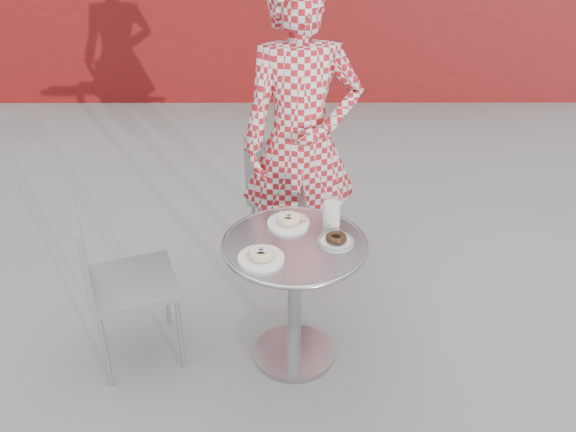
{
  "coord_description": "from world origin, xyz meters",
  "views": [
    {
      "loc": [
        -0.01,
        -2.39,
        2.26
      ],
      "look_at": [
        -0.01,
        0.15,
        0.75
      ],
      "focal_mm": 40.0,
      "sensor_mm": 36.0,
      "label": 1
    }
  ],
  "objects_px": {
    "plate_far": "(289,221)",
    "milk_cup": "(332,213)",
    "plate_near": "(261,256)",
    "plate_checker": "(336,240)",
    "chair_left": "(134,312)",
    "seated_person": "(301,142)",
    "bistro_table": "(294,273)",
    "chair_far": "(290,220)"
  },
  "relations": [
    {
      "from": "chair_left",
      "to": "seated_person",
      "type": "xyz_separation_m",
      "value": [
        0.82,
        0.66,
        0.6
      ]
    },
    {
      "from": "seated_person",
      "to": "milk_cup",
      "type": "height_order",
      "value": "seated_person"
    },
    {
      "from": "bistro_table",
      "to": "milk_cup",
      "type": "bearing_deg",
      "value": 42.6
    },
    {
      "from": "chair_left",
      "to": "seated_person",
      "type": "height_order",
      "value": "seated_person"
    },
    {
      "from": "chair_left",
      "to": "milk_cup",
      "type": "distance_m",
      "value": 1.08
    },
    {
      "from": "bistro_table",
      "to": "chair_left",
      "type": "distance_m",
      "value": 0.82
    },
    {
      "from": "bistro_table",
      "to": "plate_checker",
      "type": "distance_m",
      "value": 0.26
    },
    {
      "from": "plate_near",
      "to": "milk_cup",
      "type": "distance_m",
      "value": 0.44
    },
    {
      "from": "chair_far",
      "to": "plate_checker",
      "type": "relative_size",
      "value": 5.0
    },
    {
      "from": "plate_near",
      "to": "plate_checker",
      "type": "height_order",
      "value": "plate_near"
    },
    {
      "from": "plate_near",
      "to": "plate_far",
      "type": "bearing_deg",
      "value": 67.16
    },
    {
      "from": "chair_left",
      "to": "milk_cup",
      "type": "xyz_separation_m",
      "value": [
        0.96,
        0.14,
        0.48
      ]
    },
    {
      "from": "plate_near",
      "to": "plate_checker",
      "type": "distance_m",
      "value": 0.36
    },
    {
      "from": "seated_person",
      "to": "plate_near",
      "type": "relative_size",
      "value": 8.53
    },
    {
      "from": "chair_far",
      "to": "seated_person",
      "type": "distance_m",
      "value": 0.65
    },
    {
      "from": "chair_left",
      "to": "seated_person",
      "type": "relative_size",
      "value": 0.5
    },
    {
      "from": "chair_far",
      "to": "chair_left",
      "type": "distance_m",
      "value": 1.17
    },
    {
      "from": "chair_far",
      "to": "plate_checker",
      "type": "distance_m",
      "value": 1.01
    },
    {
      "from": "plate_near",
      "to": "milk_cup",
      "type": "bearing_deg",
      "value": 42.25
    },
    {
      "from": "milk_cup",
      "to": "plate_near",
      "type": "bearing_deg",
      "value": -137.75
    },
    {
      "from": "chair_far",
      "to": "plate_far",
      "type": "relative_size",
      "value": 4.2
    },
    {
      "from": "plate_near",
      "to": "chair_left",
      "type": "bearing_deg",
      "value": 166.83
    },
    {
      "from": "chair_far",
      "to": "chair_left",
      "type": "bearing_deg",
      "value": 70.68
    },
    {
      "from": "bistro_table",
      "to": "seated_person",
      "type": "xyz_separation_m",
      "value": [
        0.04,
        0.68,
        0.36
      ]
    },
    {
      "from": "chair_left",
      "to": "seated_person",
      "type": "bearing_deg",
      "value": -71.42
    },
    {
      "from": "bistro_table",
      "to": "plate_far",
      "type": "xyz_separation_m",
      "value": [
        -0.02,
        0.16,
        0.19
      ]
    },
    {
      "from": "chair_far",
      "to": "plate_far",
      "type": "distance_m",
      "value": 0.86
    },
    {
      "from": "seated_person",
      "to": "plate_near",
      "type": "height_order",
      "value": "seated_person"
    },
    {
      "from": "chair_far",
      "to": "plate_near",
      "type": "bearing_deg",
      "value": 104.45
    },
    {
      "from": "bistro_table",
      "to": "plate_far",
      "type": "distance_m",
      "value": 0.25
    },
    {
      "from": "bistro_table",
      "to": "milk_cup",
      "type": "height_order",
      "value": "milk_cup"
    },
    {
      "from": "bistro_table",
      "to": "chair_far",
      "type": "height_order",
      "value": "chair_far"
    },
    {
      "from": "plate_far",
      "to": "plate_near",
      "type": "relative_size",
      "value": 0.98
    },
    {
      "from": "plate_far",
      "to": "milk_cup",
      "type": "distance_m",
      "value": 0.2
    },
    {
      "from": "chair_far",
      "to": "seated_person",
      "type": "bearing_deg",
      "value": 126.35
    },
    {
      "from": "chair_left",
      "to": "chair_far",
      "type": "bearing_deg",
      "value": -61.2
    },
    {
      "from": "plate_near",
      "to": "milk_cup",
      "type": "xyz_separation_m",
      "value": [
        0.32,
        0.29,
        0.04
      ]
    },
    {
      "from": "plate_checker",
      "to": "chair_far",
      "type": "bearing_deg",
      "value": 102.7
    },
    {
      "from": "bistro_table",
      "to": "chair_left",
      "type": "xyz_separation_m",
      "value": [
        -0.78,
        0.02,
        -0.25
      ]
    },
    {
      "from": "plate_near",
      "to": "plate_checker",
      "type": "bearing_deg",
      "value": 21.52
    },
    {
      "from": "plate_checker",
      "to": "milk_cup",
      "type": "relative_size",
      "value": 1.22
    },
    {
      "from": "milk_cup",
      "to": "plate_checker",
      "type": "bearing_deg",
      "value": -85.75
    }
  ]
}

